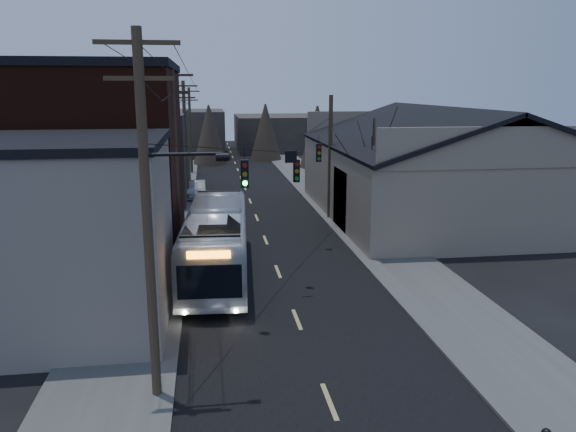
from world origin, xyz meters
The scene contains 13 objects.
road_surface centered at (0.00, 30.00, 0.01)m, with size 9.00×110.00×0.02m, color black.
sidewalk_left centered at (-6.50, 30.00, 0.06)m, with size 4.00×110.00×0.12m, color #474744.
sidewalk_right centered at (6.50, 30.00, 0.06)m, with size 4.00×110.00×0.12m, color #474744.
building_clapboard centered at (-9.00, 9.00, 3.50)m, with size 8.00×8.00×7.00m, color slate.
building_brick centered at (-10.00, 20.00, 5.00)m, with size 10.00×12.00×10.00m, color black.
building_left_far centered at (-9.50, 36.00, 3.50)m, with size 9.00×14.00×7.00m, color #2F2A26.
warehouse centered at (13.00, 25.00, 2.70)m, with size 16.16×20.60×7.73m.
building_far_left centered at (-6.00, 65.00, 3.00)m, with size 10.00×12.00×6.00m, color #2F2A26.
building_far_right centered at (7.00, 70.00, 2.50)m, with size 12.00×14.00×5.00m, color #2F2A26.
bare_tree centered at (6.50, 20.00, 3.60)m, with size 0.40×0.40×7.20m, color black.
utility_lines centered at (-3.11, 24.14, 4.95)m, with size 11.24×45.28×10.50m.
bus centered at (-3.00, 14.01, 1.70)m, with size 2.85×12.18×3.39m, color silver.
parked_car centered at (-4.30, 34.00, 0.71)m, with size 1.49×4.28×1.41m, color #A7AAAF.
Camera 1 is at (-3.30, -12.44, 8.96)m, focal length 35.00 mm.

